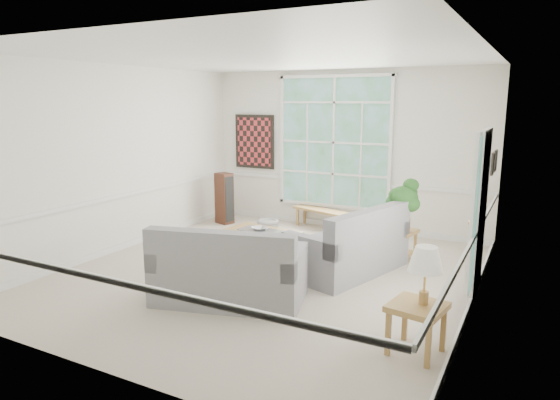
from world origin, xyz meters
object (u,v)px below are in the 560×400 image
Objects in this scene: loveseat_front at (230,263)px; coffee_table at (262,244)px; end_table at (399,244)px; side_table at (416,329)px; loveseat_right at (348,239)px.

coffee_table is at bearing 91.47° from loveseat_front.
side_table reaches higher than end_table.
end_table is 3.02m from side_table.
coffee_table is 3.44m from side_table.
loveseat_right is 1.92m from loveseat_front.
loveseat_front reaches higher than coffee_table.
coffee_table is at bearing -154.11° from end_table.
loveseat_right is 1.45m from coffee_table.
end_table is at bearing 107.74° from side_table.
loveseat_front is 2.37m from side_table.
loveseat_right is 2.43m from side_table.
side_table is at bearing -26.54° from coffee_table.
loveseat_right is 3.53× the size of side_table.
loveseat_right is at bearing 126.15° from side_table.
loveseat_front is 1.56× the size of coffee_table.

